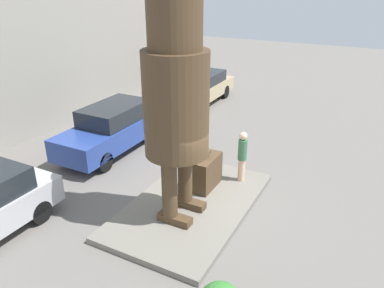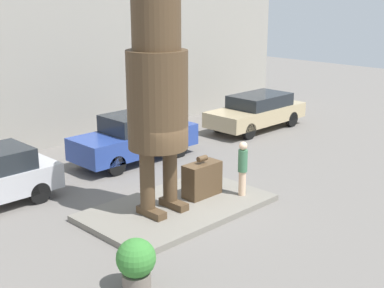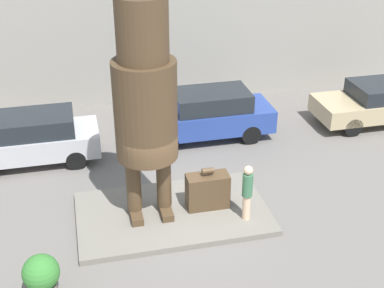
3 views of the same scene
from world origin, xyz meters
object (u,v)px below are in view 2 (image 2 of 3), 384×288
at_px(parked_car_blue, 136,136).
at_px(planter_pot, 136,262).
at_px(statue_figure, 157,86).
at_px(giant_suitcase, 202,179).
at_px(parked_car_tan, 257,111).
at_px(tourist, 243,166).

relative_size(parked_car_blue, planter_pot, 4.20).
bearing_deg(statue_figure, parked_car_blue, 57.82).
relative_size(giant_suitcase, planter_pot, 1.09).
bearing_deg(parked_car_tan, tourist, 35.64).
height_order(parked_car_blue, parked_car_tan, parked_car_blue).
bearing_deg(parked_car_tan, giant_suitcase, 28.14).
distance_m(giant_suitcase, parked_car_blue, 4.41).
relative_size(statue_figure, planter_pot, 5.27).
relative_size(parked_car_blue, parked_car_tan, 0.96).
distance_m(parked_car_blue, parked_car_tan, 6.53).
bearing_deg(parked_car_blue, giant_suitcase, 75.84).
bearing_deg(parked_car_tan, parked_car_blue, -1.73).
distance_m(tourist, planter_pot, 5.40).
xyz_separation_m(giant_suitcase, parked_car_tan, (7.61, 4.07, 0.15)).
distance_m(parked_car_blue, planter_pot, 8.53).
bearing_deg(parked_car_blue, statue_figure, 57.82).
height_order(tourist, parked_car_tan, tourist).
bearing_deg(tourist, giant_suitcase, 137.26).
relative_size(tourist, planter_pot, 1.45).
distance_m(giant_suitcase, planter_pot, 4.90).
xyz_separation_m(statue_figure, parked_car_tan, (9.17, 4.00, -2.72)).
xyz_separation_m(tourist, parked_car_tan, (6.76, 4.85, -0.22)).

